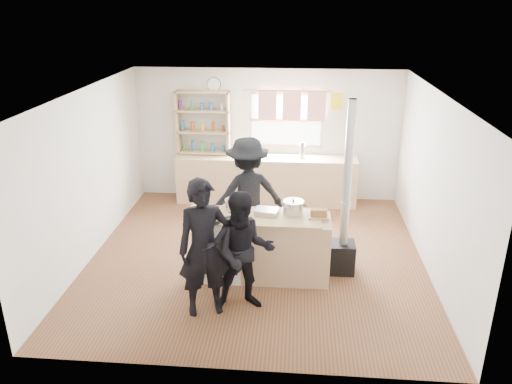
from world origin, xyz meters
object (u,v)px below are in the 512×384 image
thermos (302,151)px  stockpot_stove (233,205)px  cooking_island (264,246)px  skillet_greens (211,219)px  flue_heater (344,230)px  person_near_left (204,249)px  bread_board (319,214)px  person_far (248,194)px  person_near_right (244,252)px  stockpot_counter (293,207)px  roast_tray (267,212)px

thermos → stockpot_stove: 2.78m
cooking_island → skillet_greens: bearing=-162.4°
stockpot_stove → flue_heater: flue_heater is taller
thermos → person_near_left: 3.86m
thermos → bread_board: (0.21, -2.75, -0.06)m
stockpot_stove → thermos: bearing=69.7°
bread_board → skillet_greens: bearing=-170.5°
thermos → person_far: bearing=-114.0°
person_near_left → person_near_right: bearing=-5.5°
person_near_right → skillet_greens: bearing=120.6°
person_far → skillet_greens: bearing=50.1°
stockpot_counter → person_near_right: 1.09m
skillet_greens → bread_board: bearing=9.5°
cooking_island → bread_board: (0.74, 0.02, 0.51)m
person_near_left → person_near_right: person_near_left is taller
thermos → flue_heater: bearing=-77.0°
thermos → person_near_left: bearing=-107.8°
skillet_greens → person_near_left: (0.03, -0.68, -0.08)m
cooking_island → person_near_right: 0.86m
stockpot_counter → person_far: size_ratio=0.16×
person_far → roast_tray: bearing=91.4°
stockpot_counter → person_near_right: person_near_right is taller
person_near_right → person_near_left: bearing=-176.9°
bread_board → person_near_left: (-1.40, -0.92, -0.10)m
roast_tray → person_far: (-0.34, 0.84, -0.08)m
bread_board → person_near_right: 1.24m
flue_heater → bread_board: bearing=-151.0°
skillet_greens → stockpot_counter: 1.14m
skillet_greens → flue_heater: 1.88m
flue_heater → cooking_island: bearing=-168.4°
thermos → roast_tray: (-0.49, -2.71, -0.07)m
cooking_island → person_far: (-0.31, 0.89, 0.42)m
stockpot_counter → person_far: 1.06m
thermos → roast_tray: bearing=-100.2°
cooking_island → person_far: person_far is taller
stockpot_stove → bread_board: (1.18, -0.14, -0.03)m
bread_board → roast_tray: bearing=176.9°
roast_tray → person_far: bearing=112.3°
thermos → bread_board: size_ratio=0.98×
stockpot_stove → bread_board: stockpot_stove is taller
person_near_left → roast_tray: bearing=34.3°
skillet_greens → stockpot_stove: 0.46m
cooking_island → skillet_greens: (-0.69, -0.22, 0.49)m
roast_tray → stockpot_counter: bearing=8.2°
flue_heater → person_far: (-1.42, 0.67, 0.23)m
person_near_right → person_far: bearing=82.8°
stockpot_stove → bread_board: size_ratio=0.81×
cooking_island → bread_board: 0.90m
skillet_greens → flue_heater: bearing=13.9°
roast_tray → stockpot_counter: 0.37m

